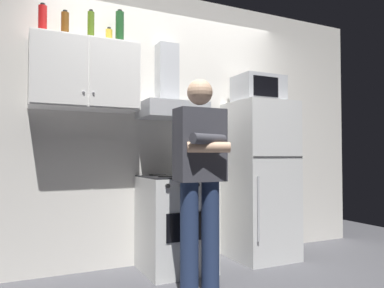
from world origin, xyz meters
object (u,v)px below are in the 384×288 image
Objects in this scene: microwave at (258,90)px; cooking_pot at (194,168)px; stove_oven at (175,223)px; bottle_wine_green at (120,29)px; refrigerator at (260,180)px; person_standing at (200,175)px; bottle_olive_oil at (91,26)px; bottle_beer_brown at (65,25)px; bottle_soda_red at (43,20)px; upper_cabinet at (85,75)px; range_hood at (170,99)px; bottle_spice_jar at (109,37)px.

cooking_pot is at bearing -170.43° from microwave.
bottle_wine_green reaches higher than stove_oven.
refrigerator is 1.17m from person_standing.
bottle_beer_brown is at bearing 168.62° from bottle_olive_oil.
cooking_pot is 1.80m from bottle_soda_red.
bottle_olive_oil is at bearing 165.39° from cooking_pot.
stove_oven is 2.09m from bottle_soda_red.
upper_cabinet is 1.20× the size of range_hood.
person_standing is at bearing -93.91° from range_hood.
bottle_spice_jar is at bearing 174.28° from refrigerator.
refrigerator is 5.85× the size of bottle_olive_oil.
bottle_beer_brown is at bearing 175.96° from microwave.
upper_cabinet is 3.64× the size of bottle_beer_brown.
bottle_soda_red is 0.56m from bottle_spice_jar.
cooking_pot is at bearing -42.49° from stove_oven.
upper_cabinet is at bearing 176.52° from microwave.
person_standing reaches higher than cooking_pot.
bottle_wine_green reaches higher than bottle_soda_red.
upper_cabinet is at bearing -172.07° from bottle_spice_jar.
bottle_wine_green reaches higher than range_hood.
person_standing is 6.63× the size of bottle_beer_brown.
person_standing is 1.74m from bottle_beer_brown.
range_hood is 2.24× the size of bottle_wine_green.
bottle_olive_oil is (0.04, -0.01, 0.43)m from upper_cabinet.
bottle_soda_red reaches higher than microwave.
bottle_beer_brown is at bearing 140.35° from person_standing.
stove_oven is 1.62m from microwave.
range_hood is (0.00, 0.13, 1.16)m from stove_oven.
microwave reaches higher than person_standing.
microwave is at bearing 9.57° from cooking_pot.
bottle_beer_brown is (-1.92, 0.15, 1.37)m from refrigerator.
person_standing is 1.84m from bottle_soda_red.
bottle_olive_oil is at bearing 176.88° from microwave.
range_hood reaches higher than cooking_pot.
stove_oven is 5.58× the size of bottle_spice_jar.
bottle_beer_brown is (-0.38, -0.00, 0.05)m from bottle_spice_jar.
bottle_olive_oil is at bearing -11.38° from bottle_beer_brown.
upper_cabinet is at bearing 171.10° from stove_oven.
cooking_pot is 1.55m from bottle_olive_oil.
bottle_spice_jar is at bearing 125.29° from person_standing.
range_hood is 1.01m from person_standing.
stove_oven is 0.53m from cooking_pot.
bottle_spice_jar reaches higher than stove_oven.
bottle_olive_oil is 0.21m from bottle_beer_brown.
upper_cabinet is 3.35× the size of bottle_soda_red.
bottle_wine_green reaches higher than microwave.
bottle_beer_brown is (-0.97, 0.03, 0.57)m from range_hood.
cooking_pot is 0.83× the size of bottle_wine_green.
person_standing is at bearing -44.26° from upper_cabinet.
bottle_spice_jar is at bearing 165.25° from stove_oven.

